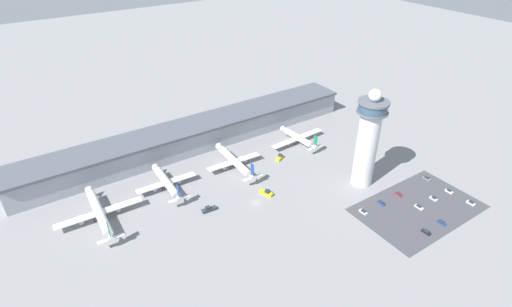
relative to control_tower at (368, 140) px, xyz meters
name	(u,v)px	position (x,y,z in m)	size (l,w,h in m)	color
ground_plane	(256,203)	(-58.86, 16.72, -27.45)	(1000.00, 1000.00, 0.00)	gray
terminal_building	(195,135)	(-58.86, 86.72, -19.32)	(217.35, 25.00, 16.07)	#9399A3
control_tower	(368,140)	(0.00, 0.00, 0.00)	(15.83, 15.83, 55.51)	silver
parking_lot_surface	(418,208)	(7.90, -32.09, -27.45)	(64.00, 40.00, 0.01)	#424247
airplane_gate_alpha	(99,213)	(-129.39, 47.60, -22.81)	(41.93, 44.70, 13.79)	white
airplane_gate_bravo	(167,183)	(-92.20, 53.49, -23.08)	(33.12, 36.40, 13.16)	silver
airplane_gate_charlie	(235,161)	(-50.88, 51.26, -22.99)	(33.83, 41.87, 13.56)	white
airplane_gate_delta	(298,138)	(-1.83, 53.40, -23.41)	(40.04, 33.05, 12.46)	white
service_truck_catering	(266,193)	(-50.20, 19.92, -26.36)	(5.34, 7.92, 3.15)	black
service_truck_fuel	(280,157)	(-22.95, 44.72, -26.44)	(7.20, 5.42, 2.91)	black
service_truck_baggage	(209,209)	(-82.00, 24.74, -26.49)	(7.76, 3.02, 2.79)	black
car_maroon_suv	(419,207)	(8.41, -32.21, -26.91)	(1.75, 4.61, 1.40)	black
car_yellow_taxi	(471,203)	(33.51, -44.98, -26.84)	(1.77, 4.30, 1.58)	black
car_red_hatchback	(427,178)	(33.34, -18.47, -26.85)	(2.03, 4.68, 1.55)	black
car_silver_sedan	(363,212)	(-18.09, -19.23, -26.88)	(2.00, 4.45, 1.49)	black
car_white_wagon	(381,203)	(-5.00, -19.30, -26.90)	(1.86, 4.45, 1.44)	black
car_black_suv	(398,194)	(8.36, -19.19, -26.93)	(1.99, 4.07, 1.36)	black
car_navy_sedan	(449,191)	(33.07, -32.65, -26.83)	(1.73, 4.14, 1.60)	black
car_grey_coupe	(434,198)	(20.76, -32.00, -26.85)	(1.85, 4.06, 1.55)	black
car_blue_compact	(441,222)	(7.57, -45.78, -26.88)	(1.92, 4.31, 1.49)	black
car_green_van	(426,232)	(-4.36, -45.93, -26.85)	(1.98, 4.45, 1.55)	black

